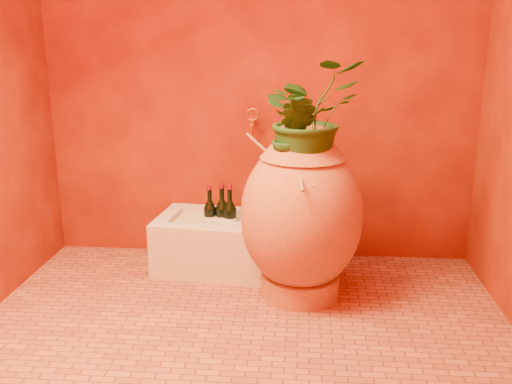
# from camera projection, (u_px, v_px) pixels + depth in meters

# --- Properties ---
(floor) EXTENTS (2.50, 2.50, 0.00)m
(floor) POSITION_uv_depth(u_px,v_px,m) (241.00, 335.00, 2.58)
(floor) COLOR #9B4D32
(floor) RESTS_ON ground
(wall_back) EXTENTS (2.50, 0.02, 2.50)m
(wall_back) POSITION_uv_depth(u_px,v_px,m) (259.00, 45.00, 3.20)
(wall_back) COLOR #5D0F05
(wall_back) RESTS_ON ground
(amphora) EXTENTS (0.76, 0.76, 0.88)m
(amphora) POSITION_uv_depth(u_px,v_px,m) (301.00, 214.00, 2.86)
(amphora) COLOR #B15F32
(amphora) RESTS_ON floor
(stone_basin) EXTENTS (0.70, 0.52, 0.31)m
(stone_basin) POSITION_uv_depth(u_px,v_px,m) (217.00, 244.00, 3.28)
(stone_basin) COLOR beige
(stone_basin) RESTS_ON floor
(wine_bottle_a) EXTENTS (0.08, 0.08, 0.32)m
(wine_bottle_a) POSITION_uv_depth(u_px,v_px,m) (222.00, 218.00, 3.29)
(wine_bottle_a) COLOR black
(wine_bottle_a) RESTS_ON stone_basin
(wine_bottle_b) EXTENTS (0.08, 0.08, 0.32)m
(wine_bottle_b) POSITION_uv_depth(u_px,v_px,m) (230.00, 220.00, 3.26)
(wine_bottle_b) COLOR black
(wine_bottle_b) RESTS_ON stone_basin
(wine_bottle_c) EXTENTS (0.07, 0.07, 0.30)m
(wine_bottle_c) POSITION_uv_depth(u_px,v_px,m) (210.00, 218.00, 3.31)
(wine_bottle_c) COLOR black
(wine_bottle_c) RESTS_ON stone_basin
(wall_tap) EXTENTS (0.07, 0.16, 0.17)m
(wall_tap) POSITION_uv_depth(u_px,v_px,m) (252.00, 122.00, 3.23)
(wall_tap) COLOR #B47D29
(wall_tap) RESTS_ON wall_back
(plant_main) EXTENTS (0.63, 0.61, 0.53)m
(plant_main) POSITION_uv_depth(u_px,v_px,m) (308.00, 115.00, 2.71)
(plant_main) COLOR #1A4318
(plant_main) RESTS_ON amphora
(plant_side) EXTENTS (0.25, 0.22, 0.37)m
(plant_side) POSITION_uv_depth(u_px,v_px,m) (293.00, 136.00, 2.68)
(plant_side) COLOR #1A4318
(plant_side) RESTS_ON amphora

